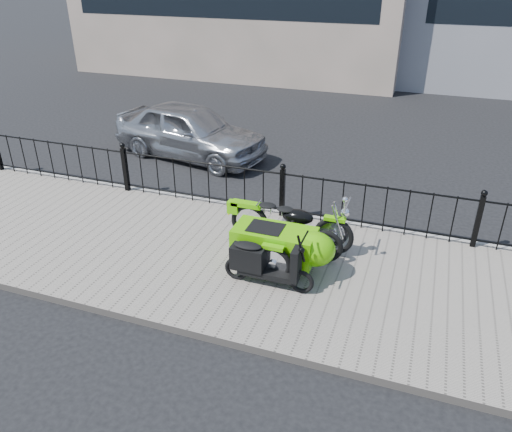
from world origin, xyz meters
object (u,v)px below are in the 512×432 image
(scooter, at_px, (262,264))
(spare_tire, at_px, (325,246))
(sedan_car, at_px, (190,131))
(motorcycle_sidecar, at_px, (288,241))

(scooter, distance_m, spare_tire, 1.23)
(scooter, xyz_separation_m, sedan_car, (-3.66, 4.94, 0.19))
(scooter, relative_size, spare_tire, 2.46)
(motorcycle_sidecar, distance_m, spare_tire, 0.67)
(scooter, xyz_separation_m, spare_tire, (0.76, 0.96, -0.09))
(spare_tire, distance_m, sedan_car, 5.96)
(spare_tire, bearing_deg, motorcycle_sidecar, -149.01)
(scooter, bearing_deg, spare_tire, 51.56)
(motorcycle_sidecar, bearing_deg, sedan_car, 131.94)
(motorcycle_sidecar, height_order, spare_tire, motorcycle_sidecar)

